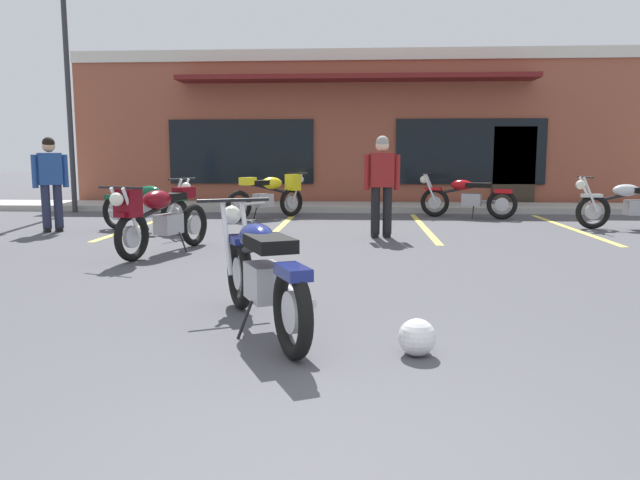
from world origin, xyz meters
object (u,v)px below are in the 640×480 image
Objects in this scene: motorcycle_blue_standard at (270,194)px; parking_lot_lamp_post at (65,67)px; motorcycle_cream_vintage at (145,206)px; motorcycle_red_sportbike at (631,204)px; motorcycle_orange_scrambler at (467,197)px; person_in_shorts_foreground at (50,178)px; motorcycle_black_cruiser at (160,216)px; motorcycle_foreground_classic at (261,272)px; person_in_black_shirt at (382,180)px; helmet_on_pavement at (417,337)px.

parking_lot_lamp_post is at bearing 168.50° from motorcycle_blue_standard.
parking_lot_lamp_post is (-3.00, 3.45, 2.92)m from motorcycle_cream_vintage.
motorcycle_red_sportbike is 1.04× the size of motorcycle_orange_scrambler.
person_in_shorts_foreground is at bearing -69.24° from parking_lot_lamp_post.
motorcycle_orange_scrambler is at bearing 145.91° from motorcycle_red_sportbike.
parking_lot_lamp_post reaches higher than motorcycle_blue_standard.
parking_lot_lamp_post is (-11.82, 2.47, 2.92)m from motorcycle_red_sportbike.
motorcycle_black_cruiser is 3.58m from person_in_shorts_foreground.
parking_lot_lamp_post is at bearing 124.79° from motorcycle_black_cruiser.
motorcycle_cream_vintage is 1.73m from person_in_shorts_foreground.
motorcycle_foreground_classic and motorcycle_red_sportbike have the same top height.
motorcycle_orange_scrambler is at bearing 45.67° from motorcycle_black_cruiser.
motorcycle_black_cruiser is at bearing -148.30° from person_in_black_shirt.
motorcycle_black_cruiser is at bearing -40.25° from person_in_shorts_foreground.
person_in_shorts_foreground is at bearing 139.75° from motorcycle_black_cruiser.
person_in_shorts_foreground reaches higher than motorcycle_cream_vintage.
motorcycle_black_cruiser is at bearing -66.07° from motorcycle_cream_vintage.
motorcycle_black_cruiser reaches higher than helmet_on_pavement.
motorcycle_red_sportbike is at bearing 23.50° from motorcycle_black_cruiser.
person_in_black_shirt is at bearing -52.12° from motorcycle_blue_standard.
person_in_black_shirt is (3.11, 1.92, 0.42)m from motorcycle_black_cruiser.
motorcycle_cream_vintage is (-1.06, 2.40, -0.07)m from motorcycle_black_cruiser.
motorcycle_blue_standard is 3.74m from person_in_black_shirt.
helmet_on_pavement is (0.03, -6.01, -0.82)m from person_in_black_shirt.
motorcycle_orange_scrambler is 9.61m from parking_lot_lamp_post.
motorcycle_black_cruiser is 1.01× the size of motorcycle_orange_scrambler.
person_in_shorts_foreground is (-1.65, -0.10, 0.49)m from motorcycle_cream_vintage.
person_in_black_shirt is at bearing 90.27° from helmet_on_pavement.
parking_lot_lamp_post reaches higher than motorcycle_red_sportbike.
person_in_black_shirt is (2.28, -2.93, 0.42)m from motorcycle_blue_standard.
parking_lot_lamp_post is at bearing 131.00° from motorcycle_cream_vintage.
helmet_on_pavement is at bearing -54.09° from parking_lot_lamp_post.
motorcycle_foreground_classic and motorcycle_blue_standard have the same top height.
motorcycle_foreground_classic and motorcycle_black_cruiser have the same top height.
motorcycle_orange_scrambler is at bearing 78.20° from helmet_on_pavement.
motorcycle_orange_scrambler is at bearing 24.47° from motorcycle_cream_vintage.
person_in_shorts_foreground is 4.50m from parking_lot_lamp_post.
person_in_black_shirt is at bearing -162.62° from motorcycle_red_sportbike.
motorcycle_blue_standard is 1.01× the size of person_in_black_shirt.
person_in_shorts_foreground reaches higher than motorcycle_black_cruiser.
person_in_shorts_foreground is (-7.79, -2.89, 0.49)m from motorcycle_orange_scrambler.
motorcycle_blue_standard is 4.38m from person_in_shorts_foreground.
person_in_shorts_foreground is (-5.82, 0.38, 0.00)m from person_in_black_shirt.
parking_lot_lamp_post is (-4.06, 5.85, 2.85)m from motorcycle_black_cruiser.
person_in_shorts_foreground is at bearing 128.83° from motorcycle_foreground_classic.
motorcycle_blue_standard is (-6.94, 1.48, 0.07)m from motorcycle_red_sportbike.
motorcycle_cream_vintage is (-1.89, -2.45, -0.07)m from motorcycle_blue_standard.
person_in_shorts_foreground is at bearing -176.55° from motorcycle_cream_vintage.
motorcycle_foreground_classic and motorcycle_cream_vintage have the same top height.
person_in_black_shirt is 1.00× the size of person_in_shorts_foreground.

